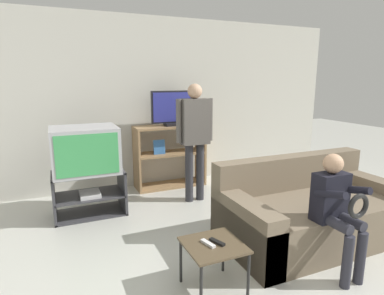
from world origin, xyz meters
name	(u,v)px	position (x,y,z in m)	size (l,w,h in m)	color
wall_back	(157,103)	(0.00, 3.48, 1.30)	(6.40, 0.06, 2.60)	beige
tv_stand	(89,193)	(-1.19, 2.58, 0.27)	(0.85, 0.51, 0.55)	#38383D
television_main	(85,150)	(-1.21, 2.58, 0.83)	(0.77, 0.62, 0.56)	#B2B2B7
media_shelf	(170,155)	(0.10, 3.21, 0.50)	(1.09, 0.40, 0.97)	#9E7A51
television_flat	(172,109)	(0.14, 3.19, 1.22)	(0.65, 0.20, 0.53)	black
snack_table	(214,250)	(-0.45, 0.63, 0.36)	(0.45, 0.45, 0.41)	brown
remote_control_black	(217,242)	(-0.42, 0.63, 0.42)	(0.04, 0.14, 0.02)	black
remote_control_white	(208,243)	(-0.49, 0.64, 0.42)	(0.04, 0.14, 0.02)	silver
couch	(310,212)	(0.90, 1.01, 0.29)	(1.92, 0.98, 0.83)	#756651
person_standing_adult	(195,131)	(0.21, 2.49, 0.98)	(0.53, 0.20, 1.61)	#2D2D33
person_seated_child	(337,204)	(0.63, 0.45, 0.63)	(0.33, 0.43, 1.05)	#2D2D38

